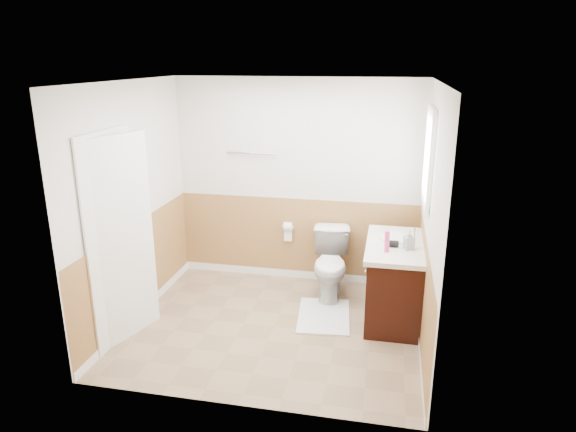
% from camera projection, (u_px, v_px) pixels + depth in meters
% --- Properties ---
extents(floor, '(3.00, 3.00, 0.00)m').
position_uv_depth(floor, '(274.00, 326.00, 5.37)').
color(floor, '#8C7051').
rests_on(floor, ground).
extents(ceiling, '(3.00, 3.00, 0.00)m').
position_uv_depth(ceiling, '(272.00, 82.00, 4.63)').
color(ceiling, white).
rests_on(ceiling, floor).
extents(wall_back, '(3.00, 0.00, 3.00)m').
position_uv_depth(wall_back, '(297.00, 183.00, 6.22)').
color(wall_back, silver).
rests_on(wall_back, floor).
extents(wall_front, '(3.00, 0.00, 3.00)m').
position_uv_depth(wall_front, '(233.00, 263.00, 3.79)').
color(wall_front, silver).
rests_on(wall_front, floor).
extents(wall_left, '(0.00, 3.00, 3.00)m').
position_uv_depth(wall_left, '(132.00, 205.00, 5.29)').
color(wall_left, silver).
rests_on(wall_left, floor).
extents(wall_right, '(0.00, 3.00, 3.00)m').
position_uv_depth(wall_right, '(431.00, 223.00, 4.72)').
color(wall_right, silver).
rests_on(wall_right, floor).
extents(wainscot_back, '(3.00, 0.00, 3.00)m').
position_uv_depth(wainscot_back, '(297.00, 241.00, 6.43)').
color(wainscot_back, '#9F6D3F').
rests_on(wainscot_back, floor).
extents(wainscot_front, '(3.00, 0.00, 3.00)m').
position_uv_depth(wainscot_front, '(237.00, 351.00, 4.02)').
color(wainscot_front, '#9F6D3F').
rests_on(wainscot_front, floor).
extents(wainscot_left, '(0.00, 2.60, 2.60)m').
position_uv_depth(wainscot_left, '(139.00, 271.00, 5.51)').
color(wainscot_left, '#9F6D3F').
rests_on(wainscot_left, floor).
extents(wainscot_right, '(0.00, 2.60, 2.60)m').
position_uv_depth(wainscot_right, '(423.00, 296.00, 4.94)').
color(wainscot_right, '#9F6D3F').
rests_on(wainscot_right, floor).
extents(toilet, '(0.51, 0.80, 0.78)m').
position_uv_depth(toilet, '(331.00, 265.00, 5.98)').
color(toilet, white).
rests_on(toilet, floor).
extents(bath_mat, '(0.63, 0.85, 0.02)m').
position_uv_depth(bath_mat, '(324.00, 316.00, 5.57)').
color(bath_mat, white).
rests_on(bath_mat, floor).
extents(vanity_cabinet, '(0.55, 1.10, 0.80)m').
position_uv_depth(vanity_cabinet, '(394.00, 283.00, 5.47)').
color(vanity_cabinet, black).
rests_on(vanity_cabinet, floor).
extents(vanity_knob_left, '(0.03, 0.03, 0.03)m').
position_uv_depth(vanity_knob_left, '(366.00, 271.00, 5.39)').
color(vanity_knob_left, silver).
rests_on(vanity_knob_left, vanity_cabinet).
extents(vanity_knob_right, '(0.03, 0.03, 0.03)m').
position_uv_depth(vanity_knob_right, '(367.00, 264.00, 5.57)').
color(vanity_knob_right, silver).
rests_on(vanity_knob_right, vanity_cabinet).
extents(countertop, '(0.60, 1.15, 0.05)m').
position_uv_depth(countertop, '(395.00, 246.00, 5.34)').
color(countertop, silver).
rests_on(countertop, vanity_cabinet).
extents(sink_basin, '(0.36, 0.36, 0.02)m').
position_uv_depth(sink_basin, '(397.00, 238.00, 5.47)').
color(sink_basin, silver).
rests_on(sink_basin, countertop).
extents(faucet, '(0.02, 0.02, 0.14)m').
position_uv_depth(faucet, '(414.00, 234.00, 5.42)').
color(faucet, silver).
rests_on(faucet, countertop).
extents(lotion_bottle, '(0.05, 0.05, 0.22)m').
position_uv_depth(lotion_bottle, '(387.00, 241.00, 5.07)').
color(lotion_bottle, '#E53B81').
rests_on(lotion_bottle, countertop).
extents(soap_dispenser, '(0.12, 0.12, 0.20)m').
position_uv_depth(soap_dispenser, '(409.00, 240.00, 5.15)').
color(soap_dispenser, '#8A949B').
rests_on(soap_dispenser, countertop).
extents(hair_dryer_body, '(0.14, 0.07, 0.07)m').
position_uv_depth(hair_dryer_body, '(392.00, 244.00, 5.23)').
color(hair_dryer_body, black).
rests_on(hair_dryer_body, countertop).
extents(hair_dryer_handle, '(0.03, 0.03, 0.07)m').
position_uv_depth(hair_dryer_handle, '(389.00, 246.00, 5.24)').
color(hair_dryer_handle, black).
rests_on(hair_dryer_handle, countertop).
extents(mirror_panel, '(0.02, 0.35, 0.90)m').
position_uv_depth(mirror_panel, '(425.00, 167.00, 5.66)').
color(mirror_panel, silver).
rests_on(mirror_panel, wall_right).
extents(window_frame, '(0.04, 0.80, 1.00)m').
position_uv_depth(window_frame, '(428.00, 157.00, 5.12)').
color(window_frame, white).
rests_on(window_frame, wall_right).
extents(window_glass, '(0.01, 0.70, 0.90)m').
position_uv_depth(window_glass, '(430.00, 157.00, 5.12)').
color(window_glass, white).
rests_on(window_glass, wall_right).
extents(door, '(0.29, 0.78, 2.04)m').
position_uv_depth(door, '(121.00, 241.00, 4.92)').
color(door, white).
rests_on(door, wall_left).
extents(door_frame, '(0.02, 0.92, 2.10)m').
position_uv_depth(door_frame, '(114.00, 239.00, 4.93)').
color(door_frame, white).
rests_on(door_frame, wall_left).
extents(door_knob, '(0.06, 0.06, 0.06)m').
position_uv_depth(door_knob, '(143.00, 237.00, 5.23)').
color(door_knob, silver).
rests_on(door_knob, door).
extents(towel_bar, '(0.62, 0.02, 0.02)m').
position_uv_depth(towel_bar, '(252.00, 153.00, 6.17)').
color(towel_bar, silver).
rests_on(towel_bar, wall_back).
extents(tp_holder_bar, '(0.14, 0.02, 0.02)m').
position_uv_depth(tp_holder_bar, '(288.00, 227.00, 6.33)').
color(tp_holder_bar, silver).
rests_on(tp_holder_bar, wall_back).
extents(tp_roll, '(0.10, 0.11, 0.11)m').
position_uv_depth(tp_roll, '(288.00, 227.00, 6.33)').
color(tp_roll, white).
rests_on(tp_roll, tp_holder_bar).
extents(tp_sheet, '(0.10, 0.01, 0.16)m').
position_uv_depth(tp_sheet, '(288.00, 235.00, 6.37)').
color(tp_sheet, white).
rests_on(tp_sheet, tp_roll).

